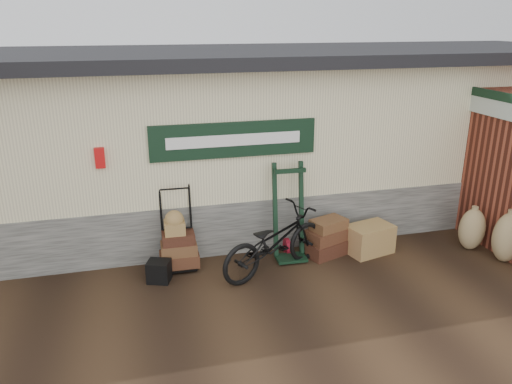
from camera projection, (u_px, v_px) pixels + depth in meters
ground at (269, 280)px, 7.49m from camera, size 80.00×80.00×0.00m
station_building at (230, 135)px, 9.47m from camera, size 14.40×4.10×3.20m
brick_outbuilding at (494, 156)px, 9.27m from camera, size 1.71×4.51×2.62m
porter_trolley at (177, 222)px, 7.74m from camera, size 0.74×0.56×1.45m
green_barrow at (289, 212)px, 7.97m from camera, size 0.59×0.50×1.57m
suitcase_stack at (327, 237)px, 8.21m from camera, size 0.82×0.66×0.63m
wicker_hamper at (369, 239)px, 8.31m from camera, size 0.83×0.64×0.48m
black_trunk at (159, 271)px, 7.41m from camera, size 0.40×0.37×0.32m
bicycle at (275, 238)px, 7.56m from camera, size 1.39×2.04×1.12m
burlap_sack_left at (472, 229)px, 8.38m from camera, size 0.46×0.38×0.72m
burlap_sack_right at (508, 237)px, 7.94m from camera, size 0.60×0.54×0.83m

